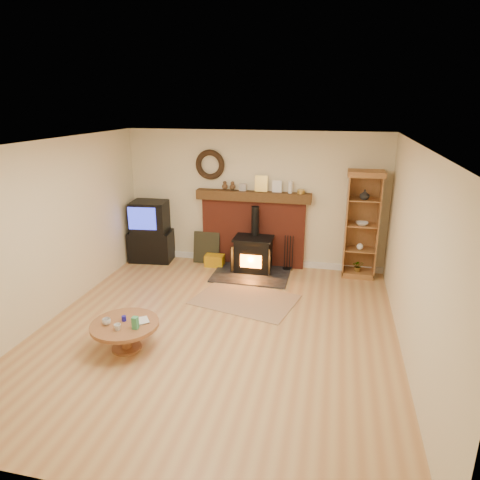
% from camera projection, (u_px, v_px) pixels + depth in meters
% --- Properties ---
extents(ground, '(5.50, 5.50, 0.00)m').
position_uv_depth(ground, '(216.00, 331.00, 6.07)').
color(ground, '#B77E4C').
rests_on(ground, ground).
extents(room_shell, '(5.02, 5.52, 2.61)m').
position_uv_depth(room_shell, '(215.00, 212.00, 5.63)').
color(room_shell, beige).
rests_on(room_shell, ground).
extents(chimney_breast, '(2.20, 0.22, 1.78)m').
position_uv_depth(chimney_breast, '(253.00, 226.00, 8.30)').
color(chimney_breast, maroon).
rests_on(chimney_breast, ground).
extents(wood_stove, '(1.40, 1.00, 1.24)m').
position_uv_depth(wood_stove, '(253.00, 256.00, 8.06)').
color(wood_stove, black).
rests_on(wood_stove, ground).
extents(area_rug, '(1.80, 1.43, 0.01)m').
position_uv_depth(area_rug, '(245.00, 300.00, 7.01)').
color(area_rug, brown).
rests_on(area_rug, ground).
extents(tv_unit, '(0.89, 0.66, 1.22)m').
position_uv_depth(tv_unit, '(151.00, 232.00, 8.61)').
color(tv_unit, black).
rests_on(tv_unit, ground).
extents(curio_cabinet, '(0.63, 0.45, 1.96)m').
position_uv_depth(curio_cabinet, '(362.00, 225.00, 7.71)').
color(curio_cabinet, brown).
rests_on(curio_cabinet, ground).
extents(firelog_box, '(0.37, 0.23, 0.23)m').
position_uv_depth(firelog_box, '(215.00, 261.00, 8.41)').
color(firelog_box, '#D5D608').
rests_on(firelog_box, ground).
extents(leaning_painting, '(0.53, 0.14, 0.63)m').
position_uv_depth(leaning_painting, '(207.00, 248.00, 8.53)').
color(leaning_painting, black).
rests_on(leaning_painting, ground).
extents(fire_tools, '(0.19, 0.16, 0.70)m').
position_uv_depth(fire_tools, '(287.00, 263.00, 8.19)').
color(fire_tools, black).
rests_on(fire_tools, ground).
extents(coffee_table, '(0.88, 0.88, 0.54)m').
position_uv_depth(coffee_table, '(125.00, 328.00, 5.53)').
color(coffee_table, brown).
rests_on(coffee_table, ground).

